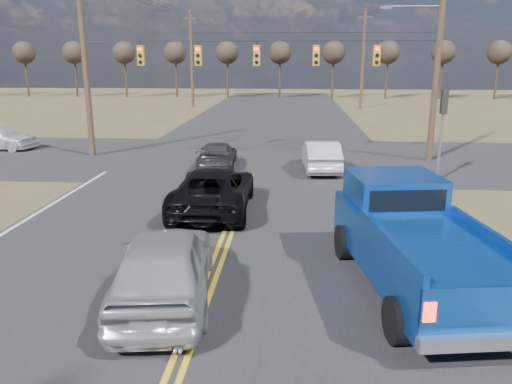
# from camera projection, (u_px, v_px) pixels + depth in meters

# --- Properties ---
(ground) EXTENTS (160.00, 160.00, 0.00)m
(ground) POSITION_uv_depth(u_px,v_px,m) (186.00, 344.00, 9.32)
(ground) COLOR brown
(ground) RESTS_ON ground
(road_main) EXTENTS (14.00, 120.00, 0.02)m
(road_main) POSITION_uv_depth(u_px,v_px,m) (241.00, 199.00, 18.95)
(road_main) COLOR #28282B
(road_main) RESTS_ON ground
(road_cross) EXTENTS (120.00, 12.00, 0.02)m
(road_cross) POSITION_uv_depth(u_px,v_px,m) (257.00, 158.00, 26.66)
(road_cross) COLOR #28282B
(road_cross) RESTS_ON ground
(signal_gantry) EXTENTS (19.60, 4.83, 10.00)m
(signal_gantry) POSITION_uv_depth(u_px,v_px,m) (266.00, 60.00, 25.10)
(signal_gantry) COLOR #473323
(signal_gantry) RESTS_ON ground
(utility_poles) EXTENTS (19.60, 58.32, 10.00)m
(utility_poles) POSITION_uv_depth(u_px,v_px,m) (255.00, 57.00, 24.34)
(utility_poles) COLOR #473323
(utility_poles) RESTS_ON ground
(treeline) EXTENTS (87.00, 117.80, 7.40)m
(treeline) POSITION_uv_depth(u_px,v_px,m) (266.00, 50.00, 33.81)
(treeline) COLOR #33261C
(treeline) RESTS_ON ground
(pickup_truck) EXTENTS (3.25, 6.59, 2.37)m
(pickup_truck) POSITION_uv_depth(u_px,v_px,m) (413.00, 241.00, 11.35)
(pickup_truck) COLOR black
(pickup_truck) RESTS_ON ground
(silver_suv) EXTENTS (2.60, 5.16, 1.69)m
(silver_suv) POSITION_uv_depth(u_px,v_px,m) (165.00, 265.00, 10.78)
(silver_suv) COLOR #A5A9AD
(silver_suv) RESTS_ON ground
(black_suv) EXTENTS (2.62, 5.53, 1.53)m
(black_suv) POSITION_uv_depth(u_px,v_px,m) (214.00, 189.00, 17.30)
(black_suv) COLOR black
(black_suv) RESTS_ON ground
(white_car_queue) EXTENTS (1.77, 4.49, 1.45)m
(white_car_queue) POSITION_uv_depth(u_px,v_px,m) (321.00, 155.00, 23.56)
(white_car_queue) COLOR #BABABA
(white_car_queue) RESTS_ON ground
(dgrey_car_queue) EXTENTS (1.96, 4.36, 1.24)m
(dgrey_car_queue) POSITION_uv_depth(u_px,v_px,m) (217.00, 155.00, 24.21)
(dgrey_car_queue) COLOR #35353B
(dgrey_car_queue) RESTS_ON ground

